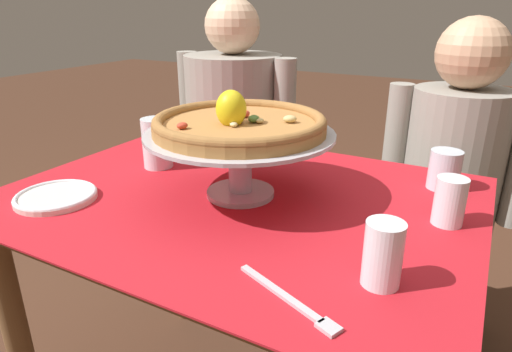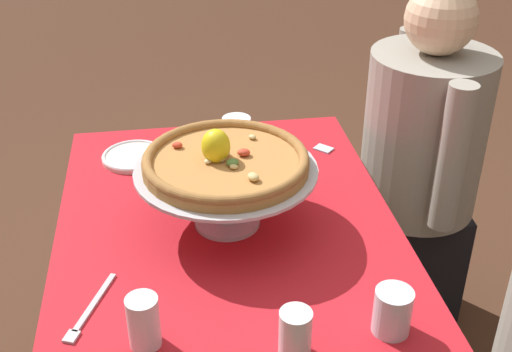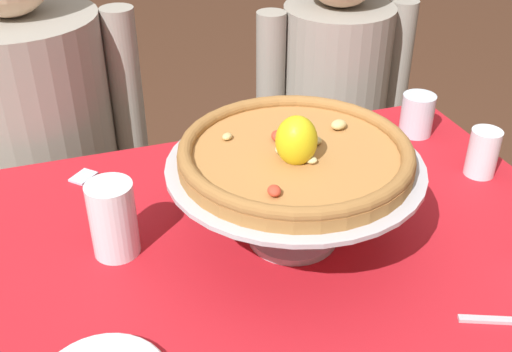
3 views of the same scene
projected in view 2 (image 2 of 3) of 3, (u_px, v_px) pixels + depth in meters
name	position (u px, v px, depth m)	size (l,w,h in m)	color
dining_table	(228.00, 263.00, 1.65)	(1.06, 0.81, 0.74)	brown
pizza_stand	(226.00, 182.00, 1.52)	(0.42, 0.42, 0.15)	#B7B7C1
pizza	(225.00, 160.00, 1.49)	(0.38, 0.38, 0.10)	#AD753D
water_glass_back_right	(392.00, 313.00, 1.25)	(0.07, 0.07, 0.09)	silver
water_glass_side_right	(295.00, 336.00, 1.20)	(0.06, 0.06, 0.10)	white
water_glass_side_left	(237.00, 143.00, 1.81)	(0.08, 0.08, 0.13)	white
water_glass_front_right	(144.00, 325.00, 1.22)	(0.06, 0.06, 0.11)	white
side_plate	(134.00, 156.00, 1.85)	(0.18, 0.18, 0.02)	silver
dinner_fork	(89.00, 311.00, 1.31)	(0.20, 0.10, 0.01)	#B7B7C1
sugar_packet	(324.00, 149.00, 1.90)	(0.05, 0.04, 0.01)	silver
diner_left	(419.00, 171.00, 2.10)	(0.53, 0.39, 1.19)	black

